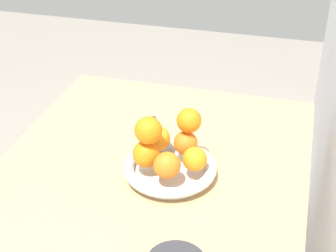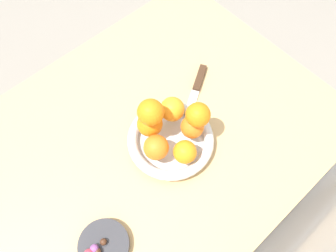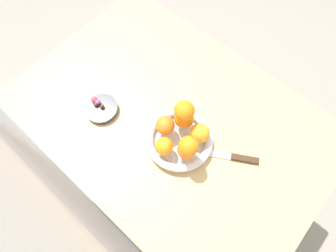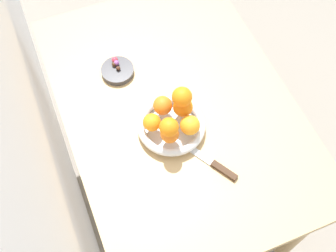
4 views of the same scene
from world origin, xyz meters
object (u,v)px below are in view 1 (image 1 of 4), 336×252
object	(u,v)px
orange_3	(167,165)
orange_5	(148,130)
dining_table	(138,222)
knife	(161,139)
orange_2	(146,154)
orange_6	(189,121)
fruit_bowl	(170,169)
orange_1	(157,139)
orange_0	(186,143)
orange_4	(195,159)

from	to	relation	value
orange_3	orange_5	bearing A→B (deg)	-120.98
dining_table	knife	bearing A→B (deg)	-177.82
orange_5	dining_table	bearing A→B (deg)	-10.76
orange_2	orange_6	size ratio (longest dim) A/B	1.08
fruit_bowl	orange_3	world-z (taller)	orange_3
orange_1	orange_5	distance (m)	0.09
orange_0	orange_4	xyz separation A→B (m)	(0.06, 0.04, -0.00)
orange_2	orange_3	world-z (taller)	orange_2
fruit_bowl	orange_4	world-z (taller)	orange_4
orange_0	orange_4	size ratio (longest dim) A/B	1.02
orange_2	knife	bearing A→B (deg)	-175.29
orange_3	orange_1	bearing A→B (deg)	-152.43
fruit_bowl	orange_6	xyz separation A→B (m)	(-0.06, 0.03, 0.11)
orange_1	knife	size ratio (longest dim) A/B	0.27
dining_table	orange_1	xyz separation A→B (m)	(-0.13, 0.01, 0.16)
fruit_bowl	knife	size ratio (longest dim) A/B	0.95
orange_1	orange_4	xyz separation A→B (m)	(0.06, 0.11, -0.00)
dining_table	orange_5	world-z (taller)	orange_5
orange_3	orange_4	size ratio (longest dim) A/B	1.09
orange_0	orange_6	distance (m)	0.06
orange_1	orange_3	size ratio (longest dim) A/B	1.02
orange_4	orange_2	bearing A→B (deg)	-82.78
fruit_bowl	orange_6	bearing A→B (deg)	151.18
fruit_bowl	orange_1	world-z (taller)	orange_1
orange_3	orange_5	size ratio (longest dim) A/B	0.98
orange_2	knife	world-z (taller)	orange_2
fruit_bowl	orange_1	size ratio (longest dim) A/B	3.51
orange_4	orange_5	world-z (taller)	orange_5
orange_6	knife	distance (m)	0.18
orange_2	knife	xyz separation A→B (m)	(-0.17, -0.01, -0.07)
dining_table	orange_6	bearing A→B (deg)	148.22
orange_1	orange_2	distance (m)	0.07
orange_4	orange_6	world-z (taller)	orange_6
orange_4	orange_5	xyz separation A→B (m)	(0.01, -0.11, 0.07)
orange_6	knife	xyz separation A→B (m)	(-0.09, -0.10, -0.12)
orange_0	orange_1	bearing A→B (deg)	-87.09
orange_0	orange_2	world-z (taller)	orange_2
orange_3	orange_6	world-z (taller)	orange_6
orange_5	orange_1	bearing A→B (deg)	-180.00
orange_5	orange_4	bearing A→B (deg)	96.86
fruit_bowl	dining_table	bearing A→B (deg)	-33.68
orange_0	orange_3	world-z (taller)	orange_3
orange_0	orange_6	size ratio (longest dim) A/B	0.98
dining_table	orange_2	world-z (taller)	orange_2
orange_4	knife	distance (m)	0.21
dining_table	orange_3	bearing A→B (deg)	114.32
fruit_bowl	orange_1	distance (m)	0.08
orange_5	orange_3	bearing A→B (deg)	59.02
dining_table	orange_3	size ratio (longest dim) A/B	17.61
knife	orange_1	bearing A→B (deg)	11.04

